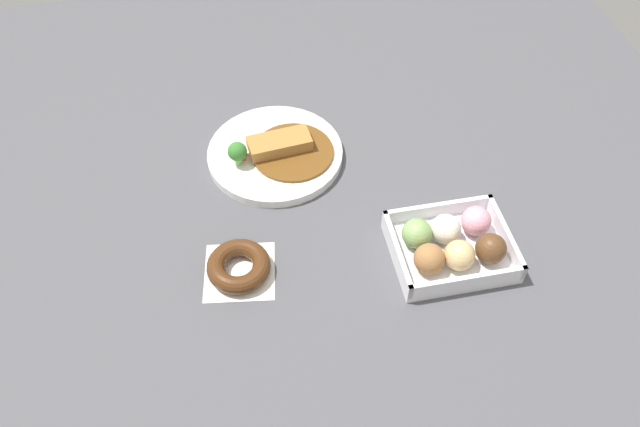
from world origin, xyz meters
TOP-DOWN VIEW (x-y plane):
  - ground_plane at (0.00, 0.00)m, footprint 1.60×1.60m
  - curry_plate at (-0.06, 0.15)m, footprint 0.26×0.26m
  - donut_box at (0.19, -0.13)m, footprint 0.20×0.16m
  - chocolate_ring_donut at (-0.16, -0.10)m, footprint 0.13×0.13m

SIDE VIEW (x-z plane):
  - ground_plane at x=0.00m, z-range 0.00..0.00m
  - curry_plate at x=-0.06m, z-range -0.02..0.05m
  - chocolate_ring_donut at x=-0.16m, z-range 0.00..0.03m
  - donut_box at x=0.19m, z-range 0.00..0.06m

